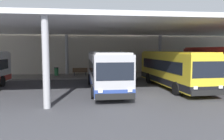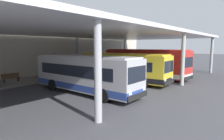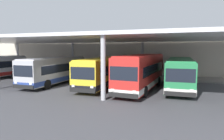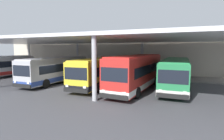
# 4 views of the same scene
# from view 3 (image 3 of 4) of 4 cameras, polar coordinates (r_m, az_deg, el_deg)

# --- Properties ---
(ground_plane) EXTENTS (200.00, 200.00, 0.00)m
(ground_plane) POSITION_cam_3_polar(r_m,az_deg,el_deg) (21.68, -15.23, -5.30)
(ground_plane) COLOR #47474C
(platform_kerb) EXTENTS (42.00, 4.50, 0.18)m
(platform_kerb) POSITION_cam_3_polar(r_m,az_deg,el_deg) (31.87, -3.03, -1.39)
(platform_kerb) COLOR gray
(platform_kerb) RESTS_ON ground
(station_building_facade) EXTENTS (48.00, 1.60, 7.24)m
(station_building_facade) POSITION_cam_3_polar(r_m,az_deg,el_deg) (34.63, -0.97, 5.05)
(station_building_facade) COLOR beige
(station_building_facade) RESTS_ON ground
(canopy_shelter) EXTENTS (40.00, 17.00, 5.55)m
(canopy_shelter) POSITION_cam_3_polar(r_m,az_deg,el_deg) (25.99, -8.51, 8.44)
(canopy_shelter) COLOR silver
(canopy_shelter) RESTS_ON ground
(bus_second_bay) EXTENTS (2.78, 10.55, 3.17)m
(bus_second_bay) POSITION_cam_3_polar(r_m,az_deg,el_deg) (25.00, -15.78, -0.01)
(bus_second_bay) COLOR #B7B7BC
(bus_second_bay) RESTS_ON ground
(bus_middle_bay) EXTENTS (3.04, 10.63, 3.17)m
(bus_middle_bay) POSITION_cam_3_polar(r_m,az_deg,el_deg) (22.42, -2.63, -0.45)
(bus_middle_bay) COLOR yellow
(bus_middle_bay) RESTS_ON ground
(bus_far_bay) EXTENTS (3.15, 11.45, 3.57)m
(bus_far_bay) POSITION_cam_3_polar(r_m,az_deg,el_deg) (20.94, 8.44, -0.44)
(bus_far_bay) COLOR red
(bus_far_bay) RESTS_ON ground
(bus_departing) EXTENTS (2.91, 10.59, 3.17)m
(bus_departing) POSITION_cam_3_polar(r_m,az_deg,el_deg) (22.09, 18.73, -0.85)
(bus_departing) COLOR #28844C
(bus_departing) RESTS_ON ground
(bench_waiting) EXTENTS (1.80, 0.45, 0.92)m
(bench_waiting) POSITION_cam_3_polar(r_m,az_deg,el_deg) (33.84, -10.01, -0.07)
(bench_waiting) COLOR brown
(bench_waiting) RESTS_ON platform_kerb
(trash_bin) EXTENTS (0.52, 0.52, 0.98)m
(trash_bin) POSITION_cam_3_polar(r_m,az_deg,el_deg) (35.59, -13.76, 0.16)
(trash_bin) COLOR #236638
(trash_bin) RESTS_ON platform_kerb
(banner_sign) EXTENTS (0.70, 0.12, 3.20)m
(banner_sign) POSITION_cam_3_polar(r_m,az_deg,el_deg) (30.79, -2.97, 1.89)
(banner_sign) COLOR #B2B2B7
(banner_sign) RESTS_ON platform_kerb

